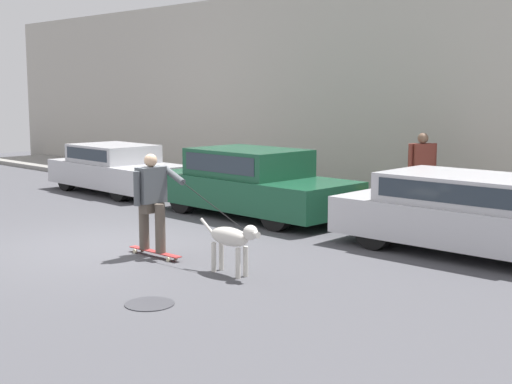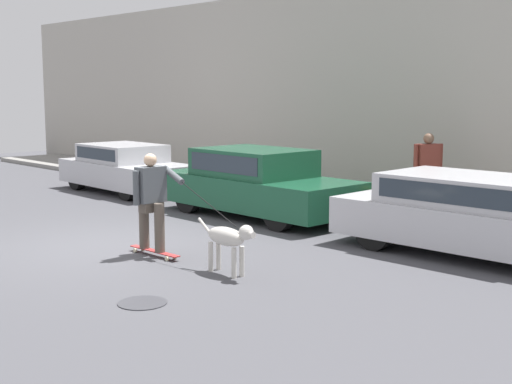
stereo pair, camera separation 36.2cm
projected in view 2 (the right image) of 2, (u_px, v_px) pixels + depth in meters
The scene contains 11 objects.
ground_plane at pixel (112, 246), 11.85m from camera, with size 36.00×36.00×0.00m, color #47474C.
back_wall at pixel (379, 92), 16.45m from camera, with size 32.00×0.30×5.05m.
sidewalk_curb at pixel (341, 203), 15.90m from camera, with size 30.00×2.30×0.13m.
parked_car_0 at pixel (125, 169), 18.01m from camera, with size 3.98×1.80×1.21m.
parked_car_1 at pixel (258, 184), 14.52m from camera, with size 4.39×1.85×1.38m.
parked_car_2 at pixel (474, 216), 11.04m from camera, with size 4.49×1.88×1.26m.
dog at pixel (229, 239), 9.91m from camera, with size 1.20×0.28×0.76m.
skateboarder at pixel (152, 199), 11.02m from camera, with size 2.59×0.65×1.60m.
pedestrian_with_bag at pixel (427, 170), 14.04m from camera, with size 0.44×0.62×1.60m.
manhole_cover at pixel (142, 303), 8.64m from camera, with size 0.60×0.60×0.01m.
fire_hydrant at pixel (378, 206), 13.41m from camera, with size 0.18×0.18×0.75m.
Camera 2 is at (10.06, -6.27, 2.57)m, focal length 50.00 mm.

